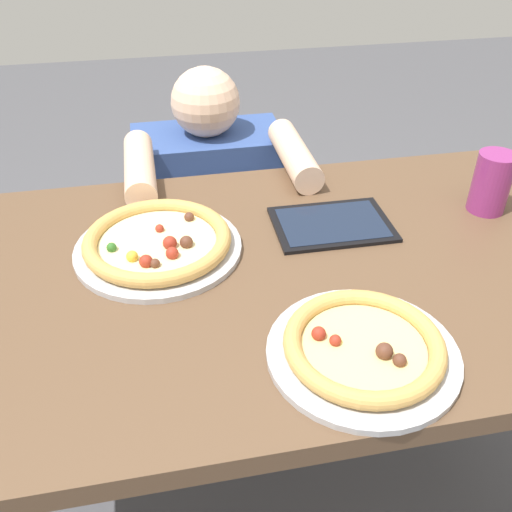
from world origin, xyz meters
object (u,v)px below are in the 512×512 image
Objects in this scene: pizza_far at (158,243)px; tablet at (332,224)px; pizza_near at (363,348)px; diner_seated at (213,240)px; drink_cup_colored at (492,183)px.

pizza_far is 0.36m from tablet.
pizza_far is 1.33× the size of tablet.
pizza_near is at bearing -100.18° from tablet.
pizza_near is at bearing -81.32° from diner_seated.
pizza_near reaches higher than tablet.
pizza_near is 2.28× the size of drink_cup_colored.
pizza_far reaches higher than tablet.
tablet is at bearing 79.82° from pizza_near.
drink_cup_colored is (0.70, 0.02, 0.05)m from pizza_far.
drink_cup_colored is at bearing 41.73° from pizza_near.
pizza_near is 0.37m from tablet.
diner_seated is (-0.13, 0.86, -0.36)m from pizza_near.
diner_seated reaches higher than drink_cup_colored.
pizza_near is 1.23× the size of tablet.
drink_cup_colored reaches higher than tablet.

